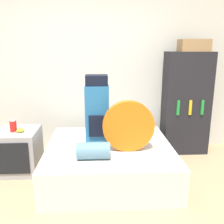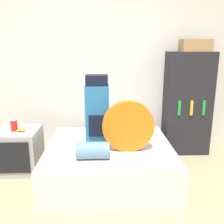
{
  "view_description": "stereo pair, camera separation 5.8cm",
  "coord_description": "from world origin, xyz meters",
  "px_view_note": "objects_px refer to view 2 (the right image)",
  "views": [
    {
      "loc": [
        0.09,
        -2.31,
        1.68
      ],
      "look_at": [
        0.26,
        0.75,
        0.88
      ],
      "focal_mm": 40.0,
      "sensor_mm": 36.0,
      "label": 1
    },
    {
      "loc": [
        0.15,
        -2.31,
        1.68
      ],
      "look_at": [
        0.26,
        0.75,
        0.88
      ],
      "focal_mm": 40.0,
      "sensor_mm": 36.0,
      "label": 2
    }
  ],
  "objects_px": {
    "sleeping_roll": "(93,151)",
    "canister": "(14,125)",
    "bookshelf": "(187,104)",
    "cardboard_box": "(195,45)",
    "television": "(20,150)",
    "backpack": "(97,111)",
    "tent_bag": "(128,126)"
  },
  "relations": [
    {
      "from": "tent_bag",
      "to": "canister",
      "type": "xyz_separation_m",
      "value": [
        -1.51,
        0.38,
        -0.09
      ]
    },
    {
      "from": "backpack",
      "to": "tent_bag",
      "type": "relative_size",
      "value": 1.43
    },
    {
      "from": "bookshelf",
      "to": "cardboard_box",
      "type": "distance_m",
      "value": 0.9
    },
    {
      "from": "television",
      "to": "tent_bag",
      "type": "bearing_deg",
      "value": -15.11
    },
    {
      "from": "backpack",
      "to": "tent_bag",
      "type": "height_order",
      "value": "backpack"
    },
    {
      "from": "backpack",
      "to": "sleeping_roll",
      "type": "relative_size",
      "value": 2.37
    },
    {
      "from": "bookshelf",
      "to": "canister",
      "type": "bearing_deg",
      "value": -167.43
    },
    {
      "from": "bookshelf",
      "to": "tent_bag",
      "type": "bearing_deg",
      "value": -137.51
    },
    {
      "from": "backpack",
      "to": "cardboard_box",
      "type": "distance_m",
      "value": 1.8
    },
    {
      "from": "backpack",
      "to": "canister",
      "type": "height_order",
      "value": "backpack"
    },
    {
      "from": "tent_bag",
      "to": "cardboard_box",
      "type": "relative_size",
      "value": 1.45
    },
    {
      "from": "backpack",
      "to": "tent_bag",
      "type": "bearing_deg",
      "value": -37.5
    },
    {
      "from": "canister",
      "to": "bookshelf",
      "type": "distance_m",
      "value": 2.62
    },
    {
      "from": "backpack",
      "to": "sleeping_roll",
      "type": "bearing_deg",
      "value": -94.88
    },
    {
      "from": "television",
      "to": "cardboard_box",
      "type": "bearing_deg",
      "value": 11.49
    },
    {
      "from": "sleeping_roll",
      "to": "television",
      "type": "xyz_separation_m",
      "value": [
        -1.05,
        0.62,
        -0.24
      ]
    },
    {
      "from": "television",
      "to": "backpack",
      "type": "bearing_deg",
      "value": -5.51
    },
    {
      "from": "tent_bag",
      "to": "cardboard_box",
      "type": "height_order",
      "value": "cardboard_box"
    },
    {
      "from": "backpack",
      "to": "bookshelf",
      "type": "relative_size",
      "value": 0.56
    },
    {
      "from": "backpack",
      "to": "bookshelf",
      "type": "bearing_deg",
      "value": 24.85
    },
    {
      "from": "sleeping_roll",
      "to": "canister",
      "type": "bearing_deg",
      "value": 151.02
    },
    {
      "from": "television",
      "to": "cardboard_box",
      "type": "xyz_separation_m",
      "value": [
        2.56,
        0.52,
        1.42
      ]
    },
    {
      "from": "backpack",
      "to": "cardboard_box",
      "type": "bearing_deg",
      "value": 23.14
    },
    {
      "from": "tent_bag",
      "to": "sleeping_roll",
      "type": "relative_size",
      "value": 1.65
    },
    {
      "from": "television",
      "to": "cardboard_box",
      "type": "relative_size",
      "value": 1.37
    },
    {
      "from": "tent_bag",
      "to": "bookshelf",
      "type": "xyz_separation_m",
      "value": [
        1.04,
        0.95,
        0.06
      ]
    },
    {
      "from": "tent_bag",
      "to": "bookshelf",
      "type": "bearing_deg",
      "value": 42.49
    },
    {
      "from": "tent_bag",
      "to": "sleeping_roll",
      "type": "distance_m",
      "value": 0.53
    },
    {
      "from": "sleeping_roll",
      "to": "television",
      "type": "distance_m",
      "value": 1.24
    },
    {
      "from": "backpack",
      "to": "tent_bag",
      "type": "distance_m",
      "value": 0.5
    },
    {
      "from": "sleeping_roll",
      "to": "canister",
      "type": "relative_size",
      "value": 2.44
    },
    {
      "from": "tent_bag",
      "to": "television",
      "type": "height_order",
      "value": "tent_bag"
    }
  ]
}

